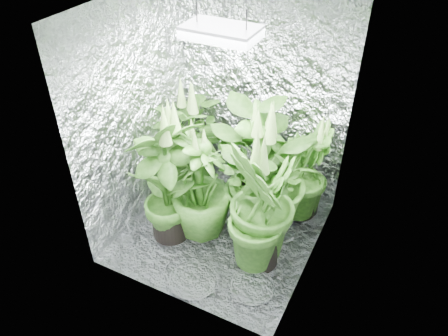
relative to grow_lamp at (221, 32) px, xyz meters
name	(u,v)px	position (x,y,z in m)	size (l,w,h in m)	color
ground	(222,232)	(0.00, 0.00, -1.83)	(1.60, 1.60, 0.00)	silver
walls	(222,139)	(0.00, 0.00, -0.83)	(1.62, 1.62, 2.00)	silver
ceiling	(221,5)	(0.00, 0.00, 0.17)	(1.60, 1.60, 0.01)	silver
grow_lamp	(221,32)	(0.00, 0.00, 0.00)	(0.50, 0.30, 0.22)	gray
plant_a	(186,140)	(-0.62, 0.47, -1.29)	(1.01, 1.01, 1.13)	black
plant_b	(263,162)	(0.18, 0.46, -1.29)	(0.77, 0.77, 1.15)	black
plant_c	(305,173)	(0.54, 0.58, -1.36)	(0.52, 0.52, 1.01)	black
plant_d	(201,188)	(-0.17, -0.06, -1.33)	(0.76, 0.76, 1.08)	black
plant_e	(262,177)	(0.27, 0.21, -1.25)	(1.15, 1.15, 1.22)	black
plant_f	(166,179)	(-0.40, -0.22, -1.21)	(0.89, 0.89, 1.32)	black
plant_g	(262,207)	(0.43, -0.16, -1.23)	(0.84, 0.84, 1.28)	black
circulation_fan	(308,199)	(0.59, 0.61, -1.67)	(0.20, 0.31, 0.37)	black
plant_label	(174,213)	(-0.33, -0.26, -1.53)	(0.05, 0.01, 0.07)	white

